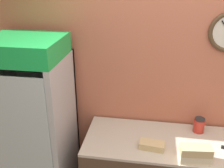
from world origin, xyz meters
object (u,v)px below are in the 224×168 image
at_px(beverage_cooler, 38,119).
at_px(condiment_jar, 199,125).
at_px(sandwich_stack_bottom, 195,157).
at_px(sandwich_stack_middle, 196,150).
at_px(sandwich_flat_left, 152,145).

bearing_deg(beverage_cooler, condiment_jar, 6.00).
distance_m(beverage_cooler, condiment_jar, 1.57).
xyz_separation_m(sandwich_stack_bottom, condiment_jar, (0.09, 0.44, 0.04)).
bearing_deg(condiment_jar, beverage_cooler, -174.00).
xyz_separation_m(beverage_cooler, sandwich_stack_bottom, (1.47, -0.27, -0.05)).
xyz_separation_m(sandwich_stack_middle, condiment_jar, (0.09, 0.44, -0.03)).
relative_size(sandwich_stack_middle, sandwich_flat_left, 1.16).
distance_m(sandwich_flat_left, condiment_jar, 0.55).
distance_m(sandwich_stack_bottom, sandwich_flat_left, 0.36).
bearing_deg(beverage_cooler, sandwich_flat_left, -8.41).
relative_size(sandwich_flat_left, condiment_jar, 1.59).
bearing_deg(sandwich_stack_bottom, beverage_cooler, 169.42).
height_order(sandwich_stack_middle, sandwich_flat_left, sandwich_stack_middle).
height_order(beverage_cooler, condiment_jar, beverage_cooler).
distance_m(sandwich_stack_bottom, condiment_jar, 0.45).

